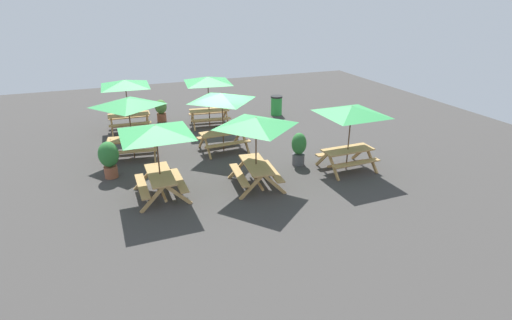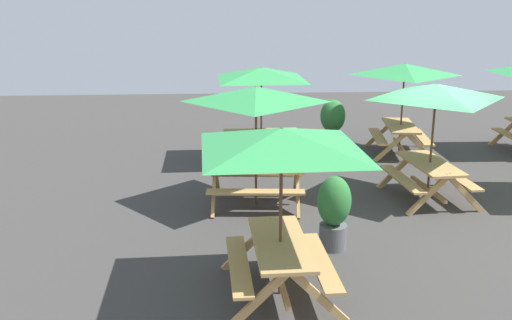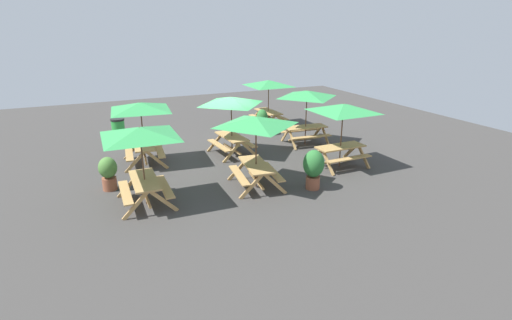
{
  "view_description": "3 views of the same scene",
  "coord_description": "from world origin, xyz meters",
  "px_view_note": "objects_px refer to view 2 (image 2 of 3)",
  "views": [
    {
      "loc": [
        4.28,
        14.49,
        5.78
      ],
      "look_at": [
        0.17,
        3.61,
        0.9
      ],
      "focal_mm": 28.0,
      "sensor_mm": 36.0,
      "label": 1
    },
    {
      "loc": [
        -10.18,
        4.31,
        3.86
      ],
      "look_at": [
        0.17,
        3.61,
        0.9
      ],
      "focal_mm": 40.0,
      "sensor_mm": 36.0,
      "label": 2
    },
    {
      "loc": [
        14.4,
        -5.17,
        5.0
      ],
      "look_at": [
        3.64,
        -0.29,
        0.9
      ],
      "focal_mm": 28.0,
      "sensor_mm": 36.0,
      "label": 3
    }
  ],
  "objects_px": {
    "picnic_table_1": "(404,76)",
    "picnic_table_2": "(256,103)",
    "picnic_table_0": "(281,152)",
    "potted_plant_0": "(334,210)",
    "picnic_table_3": "(261,81)",
    "picnic_table_5": "(436,100)",
    "potted_plant_2": "(333,120)"
  },
  "relations": [
    {
      "from": "picnic_table_3",
      "to": "picnic_table_0",
      "type": "bearing_deg",
      "value": 86.73
    },
    {
      "from": "picnic_table_5",
      "to": "potted_plant_2",
      "type": "xyz_separation_m",
      "value": [
        4.28,
        1.08,
        -1.26
      ]
    },
    {
      "from": "picnic_table_0",
      "to": "picnic_table_3",
      "type": "distance_m",
      "value": 6.43
    },
    {
      "from": "potted_plant_0",
      "to": "potted_plant_2",
      "type": "distance_m",
      "value": 6.54
    },
    {
      "from": "picnic_table_1",
      "to": "picnic_table_2",
      "type": "height_order",
      "value": "same"
    },
    {
      "from": "picnic_table_0",
      "to": "potted_plant_0",
      "type": "xyz_separation_m",
      "value": [
        1.39,
        -1.0,
        -1.34
      ]
    },
    {
      "from": "picnic_table_3",
      "to": "picnic_table_5",
      "type": "bearing_deg",
      "value": 135.78
    },
    {
      "from": "picnic_table_0",
      "to": "picnic_table_2",
      "type": "xyz_separation_m",
      "value": [
        3.45,
        0.09,
        0.0
      ]
    },
    {
      "from": "picnic_table_2",
      "to": "picnic_table_5",
      "type": "bearing_deg",
      "value": -173.98
    },
    {
      "from": "picnic_table_3",
      "to": "picnic_table_5",
      "type": "distance_m",
      "value": 4.23
    },
    {
      "from": "picnic_table_2",
      "to": "picnic_table_3",
      "type": "xyz_separation_m",
      "value": [
        2.97,
        -0.33,
        0.0
      ]
    },
    {
      "from": "picnic_table_1",
      "to": "picnic_table_3",
      "type": "distance_m",
      "value": 3.62
    },
    {
      "from": "picnic_table_1",
      "to": "picnic_table_3",
      "type": "relative_size",
      "value": 0.83
    },
    {
      "from": "picnic_table_1",
      "to": "potted_plant_2",
      "type": "bearing_deg",
      "value": 68.37
    },
    {
      "from": "picnic_table_5",
      "to": "potted_plant_0",
      "type": "xyz_separation_m",
      "value": [
        -2.14,
        2.33,
        -1.34
      ]
    },
    {
      "from": "picnic_table_0",
      "to": "picnic_table_2",
      "type": "bearing_deg",
      "value": -0.18
    },
    {
      "from": "picnic_table_0",
      "to": "potted_plant_2",
      "type": "distance_m",
      "value": 8.23
    },
    {
      "from": "picnic_table_2",
      "to": "potted_plant_2",
      "type": "distance_m",
      "value": 5.1
    },
    {
      "from": "picnic_table_2",
      "to": "potted_plant_0",
      "type": "relative_size",
      "value": 1.94
    },
    {
      "from": "picnic_table_3",
      "to": "potted_plant_2",
      "type": "bearing_deg",
      "value": -146.57
    },
    {
      "from": "potted_plant_0",
      "to": "potted_plant_2",
      "type": "height_order",
      "value": "potted_plant_2"
    },
    {
      "from": "picnic_table_0",
      "to": "picnic_table_2",
      "type": "distance_m",
      "value": 3.46
    },
    {
      "from": "picnic_table_1",
      "to": "picnic_table_2",
      "type": "relative_size",
      "value": 1.0
    },
    {
      "from": "picnic_table_1",
      "to": "picnic_table_3",
      "type": "bearing_deg",
      "value": 105.82
    },
    {
      "from": "picnic_table_0",
      "to": "picnic_table_3",
      "type": "height_order",
      "value": "same"
    },
    {
      "from": "picnic_table_0",
      "to": "picnic_table_3",
      "type": "bearing_deg",
      "value": -3.77
    },
    {
      "from": "picnic_table_1",
      "to": "picnic_table_3",
      "type": "xyz_separation_m",
      "value": [
        -0.51,
        3.58,
        0.0
      ]
    },
    {
      "from": "picnic_table_0",
      "to": "picnic_table_5",
      "type": "xyz_separation_m",
      "value": [
        3.54,
        -3.33,
        0.0
      ]
    },
    {
      "from": "picnic_table_1",
      "to": "picnic_table_0",
      "type": "bearing_deg",
      "value": 158.92
    },
    {
      "from": "picnic_table_0",
      "to": "potted_plant_2",
      "type": "relative_size",
      "value": 2.22
    },
    {
      "from": "picnic_table_2",
      "to": "potted_plant_0",
      "type": "xyz_separation_m",
      "value": [
        -2.06,
        -1.09,
        -1.34
      ]
    },
    {
      "from": "picnic_table_1",
      "to": "picnic_table_2",
      "type": "xyz_separation_m",
      "value": [
        -3.47,
        3.91,
        0.0
      ]
    }
  ]
}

